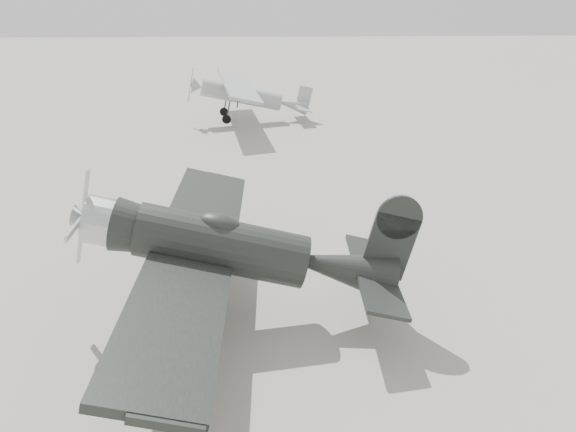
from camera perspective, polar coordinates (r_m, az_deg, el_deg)
name	(u,v)px	position (r m, az deg, el deg)	size (l,w,h in m)	color
ground	(359,302)	(16.93, 7.23, -8.70)	(160.00, 160.00, 0.00)	gray
lowwing_monoplane	(238,250)	(15.13, -5.11, -3.43)	(8.94, 12.40, 4.03)	black
highwing_monoplane	(246,92)	(37.39, -4.24, 12.45)	(7.98, 11.21, 3.16)	#9FA1A4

